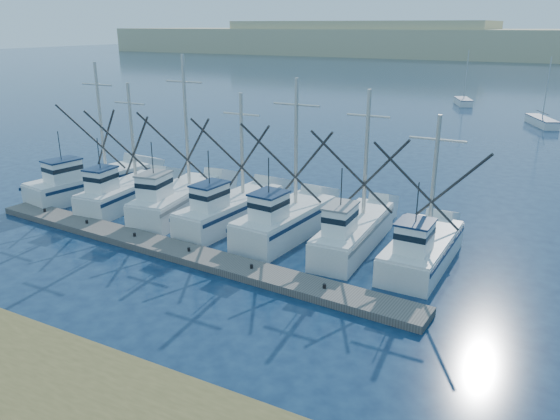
# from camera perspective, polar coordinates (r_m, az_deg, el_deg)

# --- Properties ---
(ground) EXTENTS (500.00, 500.00, 0.00)m
(ground) POSITION_cam_1_polar(r_m,az_deg,el_deg) (22.21, -4.05, -12.84)
(ground) COLOR #0C1C37
(ground) RESTS_ON ground
(floating_dock) EXTENTS (27.72, 3.63, 0.37)m
(floating_dock) POSITION_cam_1_polar(r_m,az_deg,el_deg) (29.78, -10.92, -4.17)
(floating_dock) COLOR #635E59
(floating_dock) RESTS_ON ground
(dune_ridge) EXTENTS (360.00, 60.00, 10.00)m
(dune_ridge) POSITION_cam_1_polar(r_m,az_deg,el_deg) (226.21, 26.68, 15.23)
(dune_ridge) COLOR tan
(dune_ridge) RESTS_ON ground
(trawler_fleet) EXTENTS (27.45, 9.25, 9.94)m
(trawler_fleet) POSITION_cam_1_polar(r_m,az_deg,el_deg) (33.43, -6.29, 0.11)
(trawler_fleet) COLOR silver
(trawler_fleet) RESTS_ON ground
(sailboat_near) EXTENTS (4.28, 6.79, 8.10)m
(sailboat_near) POSITION_cam_1_polar(r_m,az_deg,el_deg) (73.98, 25.66, 8.31)
(sailboat_near) COLOR silver
(sailboat_near) RESTS_ON ground
(sailboat_far) EXTENTS (3.74, 5.80, 8.10)m
(sailboat_far) POSITION_cam_1_polar(r_m,az_deg,el_deg) (89.16, 18.59, 10.68)
(sailboat_far) COLOR silver
(sailboat_far) RESTS_ON ground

